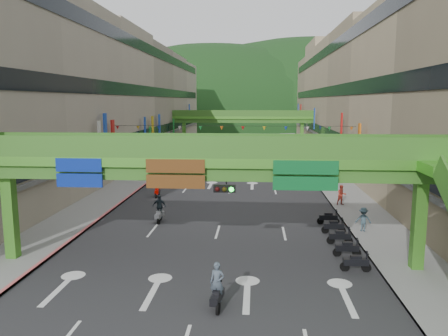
{
  "coord_description": "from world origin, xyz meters",
  "views": [
    {
      "loc": [
        2.54,
        -16.56,
        8.85
      ],
      "look_at": [
        0.0,
        18.0,
        3.5
      ],
      "focal_mm": 35.0,
      "sensor_mm": 36.0,
      "label": 1
    }
  ],
  "objects": [
    {
      "name": "ground",
      "position": [
        0.0,
        0.0,
        0.0
      ],
      "size": [
        320.0,
        320.0,
        0.0
      ],
      "primitive_type": "plane",
      "color": "black",
      "rests_on": "ground"
    },
    {
      "name": "building_row_left",
      "position": [
        -18.93,
        50.0,
        9.46
      ],
      "size": [
        12.8,
        95.0,
        19.0
      ],
      "color": "#9E937F",
      "rests_on": "ground"
    },
    {
      "name": "road_slab",
      "position": [
        0.0,
        50.0,
        0.01
      ],
      "size": [
        18.0,
        140.0,
        0.02
      ],
      "primitive_type": "cube",
      "color": "#28282B",
      "rests_on": "ground"
    },
    {
      "name": "scooter_rider_left",
      "position": [
        -4.47,
        14.1,
        1.03
      ],
      "size": [
        1.04,
        1.6,
        2.06
      ],
      "color": "#97969F",
      "rests_on": "ground"
    },
    {
      "name": "overpass_near",
      "position": [
        0.93,
        5.38,
        5.21
      ],
      "size": [
        28.0,
        12.27,
        7.1
      ],
      "color": "#4C9E2D",
      "rests_on": "ground"
    },
    {
      "name": "pedestrian_red",
      "position": [
        9.8,
        20.05,
        0.84
      ],
      "size": [
        0.94,
        0.8,
        1.68
      ],
      "primitive_type": "imported",
      "rotation": [
        0.0,
        0.0,
        0.23
      ],
      "color": "#9F2E21",
      "rests_on": "ground"
    },
    {
      "name": "scooter_rider_near",
      "position": [
        0.95,
        1.0,
        0.97
      ],
      "size": [
        0.7,
        1.6,
        2.07
      ],
      "color": "black",
      "rests_on": "ground"
    },
    {
      "name": "hill_left",
      "position": [
        -15.0,
        160.0,
        0.0
      ],
      "size": [
        168.0,
        140.0,
        112.0
      ],
      "primitive_type": "ellipsoid",
      "color": "#1C4419",
      "rests_on": "ground"
    },
    {
      "name": "scooter_rider_mid",
      "position": [
        -1.99,
        33.99,
        0.95
      ],
      "size": [
        0.86,
        1.57,
        1.88
      ],
      "color": "black",
      "rests_on": "ground"
    },
    {
      "name": "car_yellow",
      "position": [
        4.74,
        54.29,
        0.75
      ],
      "size": [
        2.39,
        4.61,
        1.5
      ],
      "primitive_type": "imported",
      "rotation": [
        0.0,
        0.0,
        0.14
      ],
      "color": "yellow",
      "rests_on": "ground"
    },
    {
      "name": "sidewalk_left",
      "position": [
        -11.0,
        50.0,
        0.07
      ],
      "size": [
        4.0,
        140.0,
        0.15
      ],
      "primitive_type": "cube",
      "color": "gray",
      "rests_on": "ground"
    },
    {
      "name": "overpass_far",
      "position": [
        0.0,
        65.0,
        5.4
      ],
      "size": [
        28.0,
        2.2,
        7.1
      ],
      "color": "#4C9E2D",
      "rests_on": "ground"
    },
    {
      "name": "car_silver",
      "position": [
        -2.72,
        35.0,
        0.77
      ],
      "size": [
        2.0,
        4.8,
        1.54
      ],
      "primitive_type": "imported",
      "rotation": [
        0.0,
        0.0,
        -0.08
      ],
      "color": "#9FA1A6",
      "rests_on": "ground"
    },
    {
      "name": "scooter_rider_far",
      "position": [
        -6.53,
        22.51,
        0.94
      ],
      "size": [
        0.78,
        1.6,
        1.89
      ],
      "color": "#780400",
      "rests_on": "ground"
    },
    {
      "name": "bunting_string",
      "position": [
        0.0,
        30.0,
        5.96
      ],
      "size": [
        26.0,
        0.36,
        0.47
      ],
      "color": "black",
      "rests_on": "ground"
    },
    {
      "name": "parked_scooter_row",
      "position": [
        7.8,
        10.0,
        0.52
      ],
      "size": [
        1.6,
        9.35,
        1.08
      ],
      "color": "black",
      "rests_on": "ground"
    },
    {
      "name": "pedestrian_blue",
      "position": [
        9.8,
        12.5,
        0.81
      ],
      "size": [
        0.79,
        0.54,
        1.62
      ],
      "primitive_type": "imported",
      "rotation": [
        0.0,
        0.0,
        3.07
      ],
      "color": "#39505E",
      "rests_on": "ground"
    },
    {
      "name": "hill_right",
      "position": [
        25.0,
        180.0,
        0.0
      ],
      "size": [
        208.0,
        176.0,
        128.0
      ],
      "primitive_type": "ellipsoid",
      "color": "#1C4419",
      "rests_on": "ground"
    },
    {
      "name": "curb_right",
      "position": [
        9.1,
        50.0,
        0.09
      ],
      "size": [
        0.2,
        140.0,
        0.18
      ],
      "primitive_type": "cube",
      "color": "gray",
      "rests_on": "ground"
    },
    {
      "name": "curb_left",
      "position": [
        -9.1,
        50.0,
        0.09
      ],
      "size": [
        0.2,
        140.0,
        0.18
      ],
      "primitive_type": "cube",
      "color": "#CC5959",
      "rests_on": "ground"
    },
    {
      "name": "pedestrian_dark",
      "position": [
        10.92,
        37.9,
        0.93
      ],
      "size": [
        1.18,
        0.87,
        1.87
      ],
      "primitive_type": "imported",
      "rotation": [
        0.0,
        0.0,
        -0.43
      ],
      "color": "black",
      "rests_on": "ground"
    },
    {
      "name": "building_row_right",
      "position": [
        18.93,
        50.0,
        9.46
      ],
      "size": [
        12.8,
        95.0,
        19.0
      ],
      "color": "gray",
      "rests_on": "ground"
    },
    {
      "name": "sidewalk_right",
      "position": [
        11.0,
        50.0,
        0.07
      ],
      "size": [
        4.0,
        140.0,
        0.15
      ],
      "primitive_type": "cube",
      "color": "gray",
      "rests_on": "ground"
    }
  ]
}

